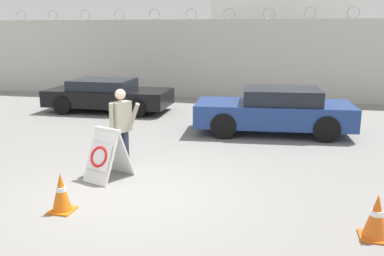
{
  "coord_description": "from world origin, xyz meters",
  "views": [
    {
      "loc": [
        2.67,
        -6.75,
        2.87
      ],
      "look_at": [
        0.61,
        1.97,
        0.8
      ],
      "focal_mm": 40.0,
      "sensor_mm": 36.0,
      "label": 1
    }
  ],
  "objects_px": {
    "barricade_sign": "(106,154)",
    "traffic_cone_near": "(377,217)",
    "traffic_cone_mid": "(61,192)",
    "security_guard": "(122,126)",
    "parked_car_front_coupe": "(108,95)",
    "parked_car_rear_sedan": "(275,110)"
  },
  "relations": [
    {
      "from": "traffic_cone_near",
      "to": "parked_car_front_coupe",
      "type": "height_order",
      "value": "parked_car_front_coupe"
    },
    {
      "from": "security_guard",
      "to": "traffic_cone_mid",
      "type": "height_order",
      "value": "security_guard"
    },
    {
      "from": "traffic_cone_near",
      "to": "parked_car_rear_sedan",
      "type": "bearing_deg",
      "value": 105.53
    },
    {
      "from": "security_guard",
      "to": "traffic_cone_mid",
      "type": "bearing_deg",
      "value": -159.63
    },
    {
      "from": "parked_car_rear_sedan",
      "to": "parked_car_front_coupe",
      "type": "bearing_deg",
      "value": -23.84
    },
    {
      "from": "security_guard",
      "to": "parked_car_rear_sedan",
      "type": "relative_size",
      "value": 0.38
    },
    {
      "from": "traffic_cone_mid",
      "to": "parked_car_front_coupe",
      "type": "relative_size",
      "value": 0.15
    },
    {
      "from": "barricade_sign",
      "to": "security_guard",
      "type": "distance_m",
      "value": 0.78
    },
    {
      "from": "parked_car_front_coupe",
      "to": "security_guard",
      "type": "bearing_deg",
      "value": -65.01
    },
    {
      "from": "parked_car_front_coupe",
      "to": "parked_car_rear_sedan",
      "type": "bearing_deg",
      "value": -20.25
    },
    {
      "from": "traffic_cone_mid",
      "to": "parked_car_rear_sedan",
      "type": "bearing_deg",
      "value": 63.87
    },
    {
      "from": "barricade_sign",
      "to": "traffic_cone_near",
      "type": "relative_size",
      "value": 1.57
    },
    {
      "from": "traffic_cone_near",
      "to": "parked_car_front_coupe",
      "type": "relative_size",
      "value": 0.15
    },
    {
      "from": "security_guard",
      "to": "traffic_cone_near",
      "type": "xyz_separation_m",
      "value": [
        4.63,
        -2.05,
        -0.62
      ]
    },
    {
      "from": "parked_car_front_coupe",
      "to": "parked_car_rear_sedan",
      "type": "height_order",
      "value": "parked_car_rear_sedan"
    },
    {
      "from": "barricade_sign",
      "to": "parked_car_front_coupe",
      "type": "relative_size",
      "value": 0.23
    },
    {
      "from": "security_guard",
      "to": "parked_car_front_coupe",
      "type": "relative_size",
      "value": 0.39
    },
    {
      "from": "parked_car_rear_sedan",
      "to": "traffic_cone_near",
      "type": "bearing_deg",
      "value": 100.27
    },
    {
      "from": "barricade_sign",
      "to": "traffic_cone_mid",
      "type": "distance_m",
      "value": 1.61
    },
    {
      "from": "traffic_cone_mid",
      "to": "security_guard",
      "type": "bearing_deg",
      "value": 86.6
    },
    {
      "from": "barricade_sign",
      "to": "traffic_cone_near",
      "type": "bearing_deg",
      "value": 3.25
    },
    {
      "from": "barricade_sign",
      "to": "traffic_cone_mid",
      "type": "bearing_deg",
      "value": -72.51
    }
  ]
}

